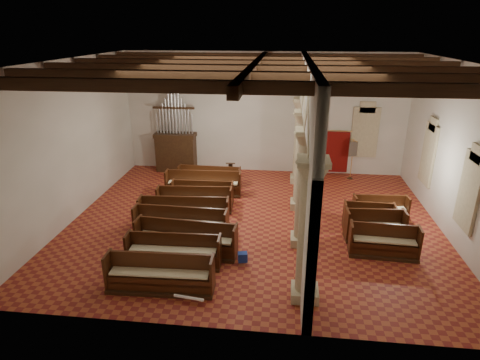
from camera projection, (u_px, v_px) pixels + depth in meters
The scene contains 33 objects.
floor at pixel (253, 221), 15.57m from camera, with size 14.00×14.00×0.00m, color #9F4122.
ceiling at pixel (256, 61), 13.43m from camera, with size 14.00×14.00×0.00m, color black.
wall_back at pixel (264, 114), 20.07m from camera, with size 14.00×0.02×6.00m, color silver.
wall_front at pixel (233, 222), 8.93m from camera, with size 14.00×0.02×6.00m, color silver.
wall_left at pixel (71, 141), 15.24m from camera, with size 0.02×12.00×6.00m, color silver.
wall_right at pixel (458, 154), 13.75m from camera, with size 0.02×12.00×6.00m, color silver.
ceiling_beams at pixel (256, 67), 13.49m from camera, with size 13.80×11.80×0.30m, color #3B2612, non-canonical shape.
arcade at pixel (306, 133), 14.10m from camera, with size 0.90×11.90×6.00m.
window_right_a at pixel (470, 192), 12.65m from camera, with size 0.03×1.00×2.20m, color #306D52.
window_right_b at pixel (429, 154), 16.36m from camera, with size 0.03×1.00×2.20m, color #306D52.
window_back at pixel (365, 132), 19.80m from camera, with size 1.00×0.03×2.20m, color #306D52.
pipe_organ at pixel (176, 145), 20.66m from camera, with size 2.10×0.85×4.40m.
lectern at pixel (231, 174), 19.31m from camera, with size 0.46×0.47×1.08m.
dossal_curtain at pixel (332, 152), 20.27m from camera, with size 1.80×0.07×2.17m.
processional_banner at pixel (351, 164), 19.71m from camera, with size 0.44×0.56×2.05m.
hymnal_box_a at pixel (199, 285), 11.32m from camera, with size 0.28×0.22×0.28m, color #162A99.
hymnal_box_b at pixel (243, 257), 12.69m from camera, with size 0.30×0.24×0.30m, color navy.
hymnal_box_c at pixel (214, 222), 14.93m from camera, with size 0.33×0.27×0.33m, color navy.
tube_heater_a at pixel (189, 298), 10.92m from camera, with size 0.09×0.09×0.86m, color white.
tube_heater_b at pixel (173, 256), 12.93m from camera, with size 0.11×0.11×1.10m, color silver.
nave_pew_0 at pixel (160, 279), 11.40m from camera, with size 3.09×0.84×1.11m.
nave_pew_1 at pixel (174, 255), 12.63m from camera, with size 3.00×0.78×1.03m.
nave_pew_2 at pixel (186, 243), 13.25m from camera, with size 3.43×0.98×1.14m.
nave_pew_3 at pixel (181, 227), 14.37m from camera, with size 3.40×0.81×1.08m.
nave_pew_4 at pixel (184, 216), 15.16m from camera, with size 3.43×0.97×1.11m.
nave_pew_5 at pixel (195, 203), 16.39m from camera, with size 3.09×0.88×1.00m.
nave_pew_6 at pixel (202, 196), 17.11m from camera, with size 2.64×0.72×0.96m.
nave_pew_7 at pixel (203, 187), 17.95m from camera, with size 3.39×0.88×1.09m.
nave_pew_8 at pixel (209, 180), 18.94m from camera, with size 2.95×0.69×0.95m.
aisle_pew_0 at pixel (383, 245), 13.14m from camera, with size 2.23×0.83×1.08m.
aisle_pew_1 at pixel (374, 230), 14.10m from camera, with size 2.07×0.86×1.12m.
aisle_pew_2 at pixel (368, 221), 14.84m from camera, with size 1.85×0.76×1.04m.
aisle_pew_3 at pixel (380, 213), 15.51m from camera, with size 2.10×0.82×1.02m.
Camera 1 is at (1.07, -13.94, 7.06)m, focal length 30.00 mm.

